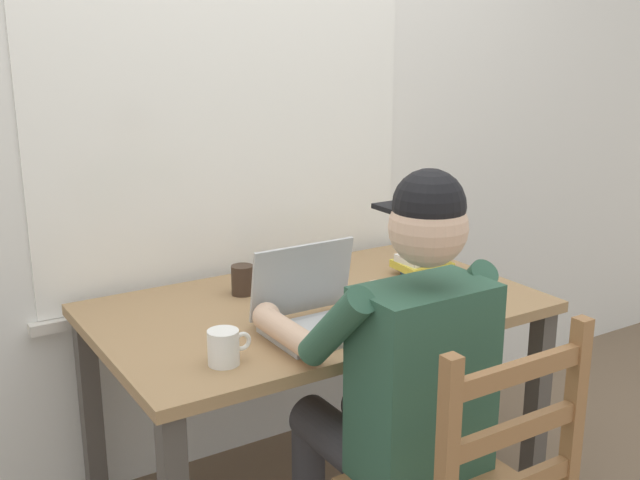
{
  "coord_description": "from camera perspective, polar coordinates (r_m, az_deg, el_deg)",
  "views": [
    {
      "loc": [
        -1.2,
        -1.94,
        1.56
      ],
      "look_at": [
        -0.02,
        -0.05,
        0.95
      ],
      "focal_mm": 43.21,
      "sensor_mm": 36.0,
      "label": 1
    }
  ],
  "objects": [
    {
      "name": "coffee_mug_white",
      "position": [
        2.0,
        -7.1,
        -7.87
      ],
      "size": [
        0.12,
        0.08,
        0.09
      ],
      "color": "white",
      "rests_on": "desk"
    },
    {
      "name": "seated_person",
      "position": [
        2.04,
        5.65,
        -9.93
      ],
      "size": [
        0.5,
        0.6,
        1.25
      ],
      "color": "#2D5642",
      "rests_on": "ground"
    },
    {
      "name": "laptop",
      "position": [
        2.22,
        -0.24,
        -5.16
      ],
      "size": [
        0.33,
        0.27,
        0.23
      ],
      "color": "#ADAFB2",
      "rests_on": "desk"
    },
    {
      "name": "coffee_mug_spare",
      "position": [
        2.51,
        -5.7,
        -2.94
      ],
      "size": [
        0.11,
        0.07,
        0.1
      ],
      "color": "#38281E",
      "rests_on": "desk"
    },
    {
      "name": "back_wall",
      "position": [
        2.73,
        -5.87,
        9.76
      ],
      "size": [
        6.0,
        0.08,
        2.6
      ],
      "color": "silver",
      "rests_on": "ground"
    },
    {
      "name": "computer_mouse",
      "position": [
        2.35,
        6.13,
        -5.02
      ],
      "size": [
        0.06,
        0.1,
        0.03
      ],
      "primitive_type": "ellipsoid",
      "color": "black",
      "rests_on": "desk"
    },
    {
      "name": "coffee_mug_dark",
      "position": [
        2.65,
        -0.88,
        -1.78
      ],
      "size": [
        0.11,
        0.07,
        0.1
      ],
      "color": "#2D384C",
      "rests_on": "desk"
    },
    {
      "name": "paper_pile_near_laptop",
      "position": [
        2.38,
        5.37,
        -5.11
      ],
      "size": [
        0.29,
        0.27,
        0.0
      ],
      "primitive_type": "cube",
      "rotation": [
        0.0,
        0.0,
        -0.36
      ],
      "color": "silver",
      "rests_on": "desk"
    },
    {
      "name": "desk",
      "position": [
        2.46,
        -0.27,
        -6.65
      ],
      "size": [
        1.37,
        0.83,
        0.73
      ],
      "color": "#9E7A51",
      "rests_on": "ground"
    },
    {
      "name": "book_stack_main",
      "position": [
        2.71,
        7.68,
        -1.47
      ],
      "size": [
        0.18,
        0.16,
        0.11
      ],
      "color": "#2D5B9E",
      "rests_on": "desk"
    }
  ]
}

